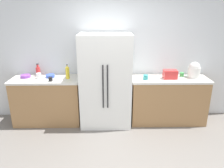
# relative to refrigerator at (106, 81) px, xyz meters

# --- Properties ---
(kitchen_back_panel) EXTENTS (5.47, 0.10, 2.62)m
(kitchen_back_panel) POSITION_rel_refrigerator_xyz_m (0.18, 0.40, 0.42)
(kitchen_back_panel) COLOR silver
(kitchen_back_panel) RESTS_ON ground_plane
(counter_left) EXTENTS (1.32, 0.60, 0.92)m
(counter_left) POSITION_rel_refrigerator_xyz_m (-1.16, 0.06, -0.42)
(counter_left) COLOR #9E7247
(counter_left) RESTS_ON ground_plane
(counter_right) EXTENTS (1.48, 0.60, 0.92)m
(counter_right) POSITION_rel_refrigerator_xyz_m (1.24, 0.06, -0.42)
(counter_right) COLOR #9E7247
(counter_right) RESTS_ON ground_plane
(refrigerator) EXTENTS (0.96, 0.69, 1.77)m
(refrigerator) POSITION_rel_refrigerator_xyz_m (0.00, 0.00, 0.00)
(refrigerator) COLOR white
(refrigerator) RESTS_ON ground_plane
(toaster) EXTENTS (0.25, 0.17, 0.17)m
(toaster) POSITION_rel_refrigerator_xyz_m (1.23, 0.02, 0.12)
(toaster) COLOR red
(toaster) RESTS_ON counter_right
(rice_cooker) EXTENTS (0.23, 0.23, 0.31)m
(rice_cooker) POSITION_rel_refrigerator_xyz_m (1.71, 0.08, 0.18)
(rice_cooker) COLOR silver
(rice_cooker) RESTS_ON counter_right
(bottle_a) EXTENTS (0.07, 0.07, 0.28)m
(bottle_a) POSITION_rel_refrigerator_xyz_m (-0.72, 0.04, 0.15)
(bottle_a) COLOR yellow
(bottle_a) RESTS_ON counter_left
(bottle_b) EXTENTS (0.08, 0.08, 0.25)m
(bottle_b) POSITION_rel_refrigerator_xyz_m (-1.34, 0.22, 0.14)
(bottle_b) COLOR red
(bottle_b) RESTS_ON counter_left
(cup_a) EXTENTS (0.07, 0.07, 0.08)m
(cup_a) POSITION_rel_refrigerator_xyz_m (-1.01, -0.11, 0.08)
(cup_a) COLOR black
(cup_a) RESTS_ON counter_left
(cup_b) EXTENTS (0.08, 0.08, 0.07)m
(cup_b) POSITION_rel_refrigerator_xyz_m (1.51, 0.15, 0.07)
(cup_b) COLOR green
(cup_b) RESTS_ON counter_right
(cup_c) EXTENTS (0.09, 0.09, 0.09)m
(cup_c) POSITION_rel_refrigerator_xyz_m (0.76, -0.04, 0.08)
(cup_c) COLOR teal
(cup_c) RESTS_ON counter_right
(cup_d) EXTENTS (0.09, 0.09, 0.10)m
(cup_d) POSITION_rel_refrigerator_xyz_m (-1.28, 0.06, 0.09)
(cup_d) COLOR white
(cup_d) RESTS_ON counter_left
(bowl_a) EXTENTS (0.19, 0.19, 0.05)m
(bowl_a) POSITION_rel_refrigerator_xyz_m (-1.56, 0.12, 0.06)
(bowl_a) COLOR purple
(bowl_a) RESTS_ON counter_left
(bowl_b) EXTENTS (0.17, 0.17, 0.06)m
(bowl_b) POSITION_rel_refrigerator_xyz_m (-1.08, 0.12, 0.07)
(bowl_b) COLOR blue
(bowl_b) RESTS_ON counter_left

